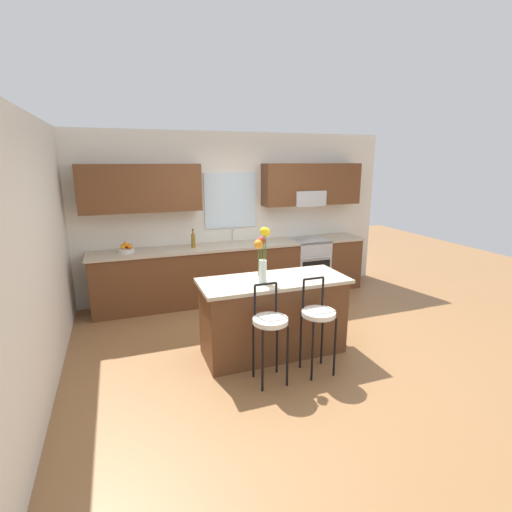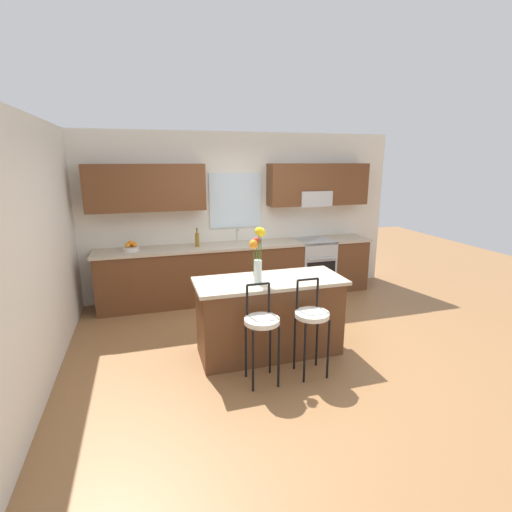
# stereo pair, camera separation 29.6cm
# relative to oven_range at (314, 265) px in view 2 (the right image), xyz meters

# --- Properties ---
(ground_plane) EXTENTS (14.00, 14.00, 0.00)m
(ground_plane) POSITION_rel_oven_range_xyz_m (-1.32, -1.68, -0.46)
(ground_plane) COLOR olive
(wall_left) EXTENTS (0.12, 4.60, 2.70)m
(wall_left) POSITION_rel_oven_range_xyz_m (-3.88, -1.38, 0.89)
(wall_left) COLOR silver
(wall_left) RESTS_ON ground
(back_wall_assembly) EXTENTS (5.60, 0.50, 2.70)m
(back_wall_assembly) POSITION_rel_oven_range_xyz_m (-1.30, 0.31, 1.05)
(back_wall_assembly) COLOR silver
(back_wall_assembly) RESTS_ON ground
(counter_run) EXTENTS (4.56, 0.64, 0.92)m
(counter_run) POSITION_rel_oven_range_xyz_m (-1.32, 0.02, 0.01)
(counter_run) COLOR brown
(counter_run) RESTS_ON ground
(sink_faucet) EXTENTS (0.02, 0.13, 0.23)m
(sink_faucet) POSITION_rel_oven_range_xyz_m (-1.34, 0.17, 0.60)
(sink_faucet) COLOR #B7BABC
(sink_faucet) RESTS_ON counter_run
(oven_range) EXTENTS (0.60, 0.64, 0.92)m
(oven_range) POSITION_rel_oven_range_xyz_m (0.00, 0.00, 0.00)
(oven_range) COLOR #B7BABC
(oven_range) RESTS_ON ground
(kitchen_island) EXTENTS (1.72, 0.72, 0.92)m
(kitchen_island) POSITION_rel_oven_range_xyz_m (-1.47, -1.92, 0.00)
(kitchen_island) COLOR brown
(kitchen_island) RESTS_ON ground
(bar_stool_near) EXTENTS (0.36, 0.36, 1.04)m
(bar_stool_near) POSITION_rel_oven_range_xyz_m (-1.74, -2.49, 0.18)
(bar_stool_near) COLOR black
(bar_stool_near) RESTS_ON ground
(bar_stool_middle) EXTENTS (0.36, 0.36, 1.04)m
(bar_stool_middle) POSITION_rel_oven_range_xyz_m (-1.19, -2.49, 0.18)
(bar_stool_middle) COLOR black
(bar_stool_middle) RESTS_ON ground
(flower_vase) EXTENTS (0.18, 0.15, 0.63)m
(flower_vase) POSITION_rel_oven_range_xyz_m (-1.63, -1.99, 0.83)
(flower_vase) COLOR silver
(flower_vase) RESTS_ON kitchen_island
(fruit_bowl_oranges) EXTENTS (0.24, 0.24, 0.16)m
(fruit_bowl_oranges) POSITION_rel_oven_range_xyz_m (-3.02, 0.03, 0.52)
(fruit_bowl_oranges) COLOR silver
(fruit_bowl_oranges) RESTS_ON counter_run
(bottle_olive_oil) EXTENTS (0.06, 0.06, 0.29)m
(bottle_olive_oil) POSITION_rel_oven_range_xyz_m (-2.02, 0.02, 0.58)
(bottle_olive_oil) COLOR olive
(bottle_olive_oil) RESTS_ON counter_run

